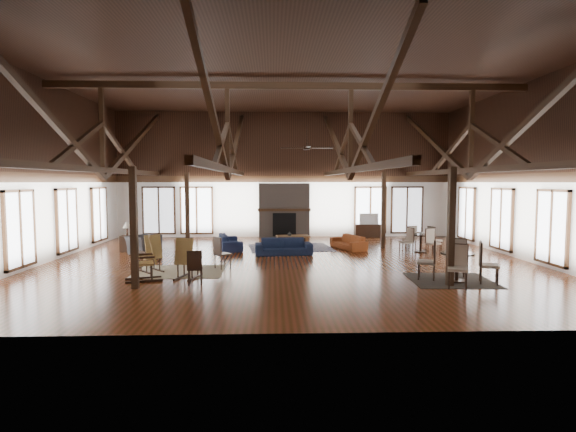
{
  "coord_description": "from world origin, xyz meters",
  "views": [
    {
      "loc": [
        -0.54,
        -14.72,
        2.67
      ],
      "look_at": [
        -0.01,
        1.0,
        1.47
      ],
      "focal_mm": 28.0,
      "sensor_mm": 36.0,
      "label": 1
    }
  ],
  "objects_px": {
    "tv_console": "(367,231)",
    "cafe_table_near": "(457,262)",
    "sofa_navy_left": "(230,242)",
    "coffee_table": "(293,237)",
    "sofa_navy_front": "(284,247)",
    "armchair": "(144,244)",
    "cafe_table_far": "(421,240)",
    "sofa_orange": "(348,242)"
  },
  "relations": [
    {
      "from": "tv_console",
      "to": "cafe_table_near",
      "type": "bearing_deg",
      "value": -87.99
    },
    {
      "from": "sofa_navy_left",
      "to": "coffee_table",
      "type": "distance_m",
      "value": 2.52
    },
    {
      "from": "sofa_navy_front",
      "to": "tv_console",
      "type": "height_order",
      "value": "tv_console"
    },
    {
      "from": "sofa_navy_front",
      "to": "cafe_table_near",
      "type": "distance_m",
      "value": 6.47
    },
    {
      "from": "armchair",
      "to": "cafe_table_far",
      "type": "xyz_separation_m",
      "value": [
        10.45,
        -0.06,
        0.13
      ]
    },
    {
      "from": "sofa_navy_left",
      "to": "sofa_orange",
      "type": "bearing_deg",
      "value": -102.46
    },
    {
      "from": "coffee_table",
      "to": "armchair",
      "type": "xyz_separation_m",
      "value": [
        -5.64,
        -1.15,
        -0.11
      ]
    },
    {
      "from": "sofa_navy_left",
      "to": "sofa_orange",
      "type": "height_order",
      "value": "sofa_navy_left"
    },
    {
      "from": "sofa_navy_front",
      "to": "sofa_navy_left",
      "type": "relative_size",
      "value": 1.04
    },
    {
      "from": "sofa_navy_front",
      "to": "sofa_orange",
      "type": "distance_m",
      "value": 2.96
    },
    {
      "from": "cafe_table_far",
      "to": "tv_console",
      "type": "relative_size",
      "value": 1.47
    },
    {
      "from": "armchair",
      "to": "tv_console",
      "type": "xyz_separation_m",
      "value": [
        9.41,
        4.68,
        -0.03
      ]
    },
    {
      "from": "cafe_table_near",
      "to": "armchair",
      "type": "bearing_deg",
      "value": 152.43
    },
    {
      "from": "sofa_navy_front",
      "to": "armchair",
      "type": "xyz_separation_m",
      "value": [
        -5.22,
        0.49,
        0.04
      ]
    },
    {
      "from": "cafe_table_near",
      "to": "cafe_table_far",
      "type": "bearing_deg",
      "value": 82.15
    },
    {
      "from": "sofa_orange",
      "to": "cafe_table_far",
      "type": "height_order",
      "value": "cafe_table_far"
    },
    {
      "from": "sofa_navy_left",
      "to": "cafe_table_near",
      "type": "relative_size",
      "value": 0.94
    },
    {
      "from": "cafe_table_far",
      "to": "armchair",
      "type": "bearing_deg",
      "value": 179.66
    },
    {
      "from": "sofa_navy_front",
      "to": "cafe_table_near",
      "type": "xyz_separation_m",
      "value": [
        4.54,
        -4.6,
        0.24
      ]
    },
    {
      "from": "cafe_table_near",
      "to": "tv_console",
      "type": "relative_size",
      "value": 1.69
    },
    {
      "from": "armchair",
      "to": "tv_console",
      "type": "distance_m",
      "value": 10.51
    },
    {
      "from": "armchair",
      "to": "cafe_table_far",
      "type": "height_order",
      "value": "cafe_table_far"
    },
    {
      "from": "sofa_orange",
      "to": "tv_console",
      "type": "height_order",
      "value": "tv_console"
    },
    {
      "from": "coffee_table",
      "to": "armchair",
      "type": "height_order",
      "value": "armchair"
    },
    {
      "from": "sofa_navy_front",
      "to": "cafe_table_far",
      "type": "height_order",
      "value": "cafe_table_far"
    },
    {
      "from": "cafe_table_near",
      "to": "cafe_table_far",
      "type": "distance_m",
      "value": 5.08
    },
    {
      "from": "sofa_navy_front",
      "to": "cafe_table_near",
      "type": "bearing_deg",
      "value": -49.96
    },
    {
      "from": "coffee_table",
      "to": "cafe_table_near",
      "type": "bearing_deg",
      "value": -64.3
    },
    {
      "from": "coffee_table",
      "to": "cafe_table_far",
      "type": "bearing_deg",
      "value": -21.87
    },
    {
      "from": "sofa_orange",
      "to": "cafe_table_near",
      "type": "bearing_deg",
      "value": -2.16
    },
    {
      "from": "coffee_table",
      "to": "cafe_table_near",
      "type": "relative_size",
      "value": 0.67
    },
    {
      "from": "sofa_orange",
      "to": "sofa_navy_front",
      "type": "bearing_deg",
      "value": -82.18
    },
    {
      "from": "sofa_navy_front",
      "to": "armchair",
      "type": "bearing_deg",
      "value": 170.08
    },
    {
      "from": "sofa_navy_front",
      "to": "sofa_orange",
      "type": "xyz_separation_m",
      "value": [
        2.62,
        1.38,
        -0.03
      ]
    },
    {
      "from": "sofa_navy_left",
      "to": "cafe_table_near",
      "type": "distance_m",
      "value": 8.98
    },
    {
      "from": "sofa_navy_left",
      "to": "cafe_table_near",
      "type": "xyz_separation_m",
      "value": [
        6.62,
        -6.06,
        0.25
      ]
    },
    {
      "from": "sofa_navy_front",
      "to": "cafe_table_far",
      "type": "relative_size",
      "value": 1.13
    },
    {
      "from": "sofa_navy_left",
      "to": "armchair",
      "type": "height_order",
      "value": "armchair"
    },
    {
      "from": "sofa_orange",
      "to": "tv_console",
      "type": "distance_m",
      "value": 4.1
    },
    {
      "from": "sofa_navy_front",
      "to": "cafe_table_far",
      "type": "bearing_deg",
      "value": 0.11
    },
    {
      "from": "cafe_table_far",
      "to": "coffee_table",
      "type": "bearing_deg",
      "value": 165.83
    },
    {
      "from": "cafe_table_near",
      "to": "sofa_orange",
      "type": "bearing_deg",
      "value": 107.78
    }
  ]
}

